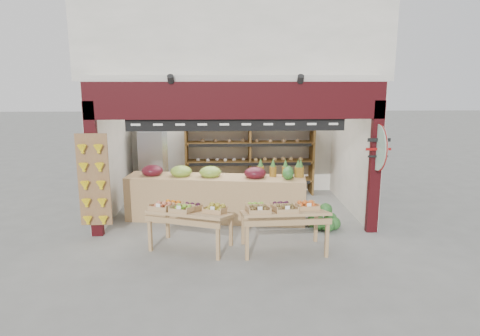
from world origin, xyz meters
name	(u,v)px	position (x,y,z in m)	size (l,w,h in m)	color
ground	(235,216)	(0.00, 0.00, 0.00)	(60.00, 60.00, 0.00)	slate
shop_structure	(233,42)	(0.00, 1.61, 3.92)	(6.36, 5.12, 5.40)	silver
banana_board	(93,182)	(-2.73, -1.17, 1.12)	(0.60, 0.15, 1.80)	olive
gift_sign	(378,147)	(2.75, -1.15, 1.75)	(0.04, 0.93, 0.92)	#A8D3B6
back_shelving	(250,147)	(0.45, 1.92, 1.28)	(3.38, 0.55, 2.05)	brown
refrigerator	(153,161)	(-2.09, 1.84, 0.93)	(0.72, 0.72, 1.85)	silver
cardboard_stack	(170,198)	(-1.54, 0.78, 0.23)	(0.95, 0.69, 0.64)	beige
mid_counter	(215,196)	(-0.43, -0.18, 0.53)	(3.94, 1.29, 1.20)	tan
display_table_left	(186,210)	(-0.93, -1.73, 0.71)	(1.61, 1.23, 0.93)	tan
display_table_right	(280,210)	(0.77, -1.92, 0.75)	(1.55, 0.92, 0.98)	tan
watermelon_pile	(324,220)	(1.84, -0.82, 0.17)	(0.67, 0.67, 0.53)	#194B1C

